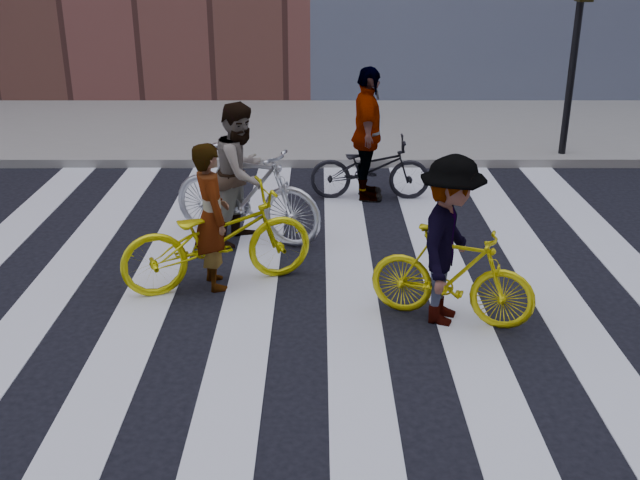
{
  "coord_description": "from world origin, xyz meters",
  "views": [
    {
      "loc": [
        0.2,
        -7.16,
        3.58
      ],
      "look_at": [
        0.21,
        0.3,
        0.58
      ],
      "focal_mm": 42.0,
      "sensor_mm": 36.0,
      "label": 1
    }
  ],
  "objects_px": {
    "bike_dark_rear": "(370,169)",
    "rider_mid": "(241,173)",
    "rider_left": "(212,216)",
    "rider_rear": "(367,135)",
    "traffic_signal": "(579,27)",
    "bike_yellow_left": "(217,238)",
    "bike_silver_mid": "(246,194)",
    "bike_yellow_right": "(452,275)",
    "rider_right": "(449,241)"
  },
  "relations": [
    {
      "from": "rider_left",
      "to": "rider_mid",
      "type": "height_order",
      "value": "rider_mid"
    },
    {
      "from": "traffic_signal",
      "to": "bike_silver_mid",
      "type": "bearing_deg",
      "value": -145.28
    },
    {
      "from": "bike_silver_mid",
      "to": "rider_rear",
      "type": "xyz_separation_m",
      "value": [
        1.62,
        1.64,
        0.35
      ]
    },
    {
      "from": "traffic_signal",
      "to": "rider_left",
      "type": "height_order",
      "value": "traffic_signal"
    },
    {
      "from": "bike_silver_mid",
      "to": "bike_yellow_right",
      "type": "bearing_deg",
      "value": -111.06
    },
    {
      "from": "rider_left",
      "to": "rider_mid",
      "type": "relative_size",
      "value": 0.92
    },
    {
      "from": "bike_dark_rear",
      "to": "rider_left",
      "type": "relative_size",
      "value": 1.08
    },
    {
      "from": "rider_left",
      "to": "rider_right",
      "type": "distance_m",
      "value": 2.57
    },
    {
      "from": "bike_yellow_right",
      "to": "rider_mid",
      "type": "relative_size",
      "value": 0.93
    },
    {
      "from": "rider_mid",
      "to": "bike_yellow_left",
      "type": "bearing_deg",
      "value": -162.55
    },
    {
      "from": "bike_yellow_right",
      "to": "rider_rear",
      "type": "height_order",
      "value": "rider_rear"
    },
    {
      "from": "bike_yellow_left",
      "to": "rider_rear",
      "type": "xyz_separation_m",
      "value": [
        1.81,
        3.01,
        0.41
      ]
    },
    {
      "from": "bike_yellow_left",
      "to": "rider_left",
      "type": "xyz_separation_m",
      "value": [
        -0.05,
        0.0,
        0.26
      ]
    },
    {
      "from": "bike_yellow_left",
      "to": "bike_silver_mid",
      "type": "xyz_separation_m",
      "value": [
        0.19,
        1.37,
        0.06
      ]
    },
    {
      "from": "rider_left",
      "to": "rider_right",
      "type": "bearing_deg",
      "value": -130.39
    },
    {
      "from": "traffic_signal",
      "to": "rider_left",
      "type": "xyz_separation_m",
      "value": [
        -5.36,
        -4.91,
        -1.47
      ]
    },
    {
      "from": "traffic_signal",
      "to": "rider_rear",
      "type": "bearing_deg",
      "value": -151.44
    },
    {
      "from": "bike_silver_mid",
      "to": "rider_right",
      "type": "bearing_deg",
      "value": -111.71
    },
    {
      "from": "bike_dark_rear",
      "to": "rider_right",
      "type": "bearing_deg",
      "value": -171.19
    },
    {
      "from": "bike_yellow_left",
      "to": "rider_mid",
      "type": "relative_size",
      "value": 1.2
    },
    {
      "from": "bike_yellow_left",
      "to": "rider_left",
      "type": "distance_m",
      "value": 0.26
    },
    {
      "from": "rider_left",
      "to": "bike_yellow_right",
      "type": "bearing_deg",
      "value": -130.04
    },
    {
      "from": "bike_dark_rear",
      "to": "rider_rear",
      "type": "relative_size",
      "value": 0.91
    },
    {
      "from": "traffic_signal",
      "to": "rider_left",
      "type": "relative_size",
      "value": 2.04
    },
    {
      "from": "bike_dark_rear",
      "to": "rider_mid",
      "type": "xyz_separation_m",
      "value": [
        -1.72,
        -1.64,
        0.43
      ]
    },
    {
      "from": "bike_yellow_left",
      "to": "bike_dark_rear",
      "type": "height_order",
      "value": "bike_yellow_left"
    },
    {
      "from": "rider_right",
      "to": "traffic_signal",
      "type": "bearing_deg",
      "value": -5.72
    },
    {
      "from": "traffic_signal",
      "to": "bike_yellow_left",
      "type": "height_order",
      "value": "traffic_signal"
    },
    {
      "from": "bike_dark_rear",
      "to": "rider_right",
      "type": "height_order",
      "value": "rider_right"
    },
    {
      "from": "bike_dark_rear",
      "to": "rider_right",
      "type": "relative_size",
      "value": 1.03
    },
    {
      "from": "traffic_signal",
      "to": "bike_yellow_left",
      "type": "distance_m",
      "value": 7.44
    },
    {
      "from": "rider_left",
      "to": "rider_rear",
      "type": "height_order",
      "value": "rider_rear"
    },
    {
      "from": "bike_yellow_right",
      "to": "bike_dark_rear",
      "type": "bearing_deg",
      "value": 29.79
    },
    {
      "from": "rider_mid",
      "to": "rider_rear",
      "type": "xyz_separation_m",
      "value": [
        1.67,
        1.64,
        0.08
      ]
    },
    {
      "from": "bike_yellow_right",
      "to": "rider_mid",
      "type": "height_order",
      "value": "rider_mid"
    },
    {
      "from": "bike_yellow_left",
      "to": "rider_right",
      "type": "distance_m",
      "value": 2.54
    },
    {
      "from": "rider_left",
      "to": "rider_right",
      "type": "relative_size",
      "value": 0.95
    },
    {
      "from": "bike_yellow_right",
      "to": "rider_rear",
      "type": "distance_m",
      "value": 3.91
    },
    {
      "from": "rider_left",
      "to": "rider_rear",
      "type": "xyz_separation_m",
      "value": [
        1.86,
        3.01,
        0.16
      ]
    },
    {
      "from": "bike_silver_mid",
      "to": "rider_mid",
      "type": "height_order",
      "value": "rider_mid"
    },
    {
      "from": "bike_yellow_left",
      "to": "rider_left",
      "type": "height_order",
      "value": "rider_left"
    },
    {
      "from": "rider_left",
      "to": "bike_dark_rear",
      "type": "bearing_deg",
      "value": -53.95
    },
    {
      "from": "rider_mid",
      "to": "rider_right",
      "type": "distance_m",
      "value": 3.13
    },
    {
      "from": "bike_silver_mid",
      "to": "rider_right",
      "type": "xyz_separation_m",
      "value": [
        2.19,
        -2.19,
        0.24
      ]
    },
    {
      "from": "rider_mid",
      "to": "rider_right",
      "type": "xyz_separation_m",
      "value": [
        2.24,
        -2.19,
        -0.03
      ]
    },
    {
      "from": "bike_silver_mid",
      "to": "bike_yellow_right",
      "type": "distance_m",
      "value": 3.13
    },
    {
      "from": "rider_left",
      "to": "bike_yellow_left",
      "type": "bearing_deg",
      "value": -111.55
    },
    {
      "from": "bike_silver_mid",
      "to": "rider_rear",
      "type": "height_order",
      "value": "rider_rear"
    },
    {
      "from": "bike_silver_mid",
      "to": "bike_yellow_right",
      "type": "height_order",
      "value": "bike_silver_mid"
    },
    {
      "from": "bike_yellow_left",
      "to": "traffic_signal",
      "type": "bearing_deg",
      "value": -68.78
    }
  ]
}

